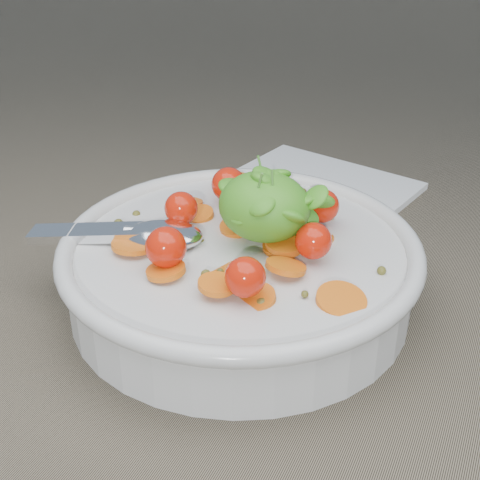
% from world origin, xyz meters
% --- Properties ---
extents(ground, '(6.00, 6.00, 0.00)m').
position_xyz_m(ground, '(0.00, 0.00, 0.00)').
color(ground, '#706550').
rests_on(ground, ground).
extents(bowl, '(0.28, 0.26, 0.11)m').
position_xyz_m(bowl, '(0.01, -0.01, 0.03)').
color(bowl, silver).
rests_on(bowl, ground).
extents(napkin, '(0.21, 0.19, 0.01)m').
position_xyz_m(napkin, '(0.00, 0.20, 0.00)').
color(napkin, white).
rests_on(napkin, ground).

